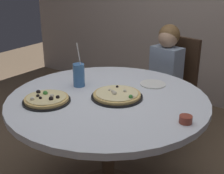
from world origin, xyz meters
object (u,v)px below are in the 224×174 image
(chair_wooden, at_px, (172,83))
(plate_small, at_px, (153,84))
(soda_cup, at_px, (79,75))
(dining_table, at_px, (108,109))
(pizza_veggie, at_px, (117,95))
(sauce_bowl, at_px, (186,119))
(diner_child, at_px, (160,93))
(pizza_cheese, at_px, (46,99))

(chair_wooden, distance_m, plate_small, 0.71)
(plate_small, bearing_deg, soda_cup, -143.84)
(dining_table, xyz_separation_m, chair_wooden, (0.02, 1.02, -0.13))
(pizza_veggie, height_order, sauce_bowl, pizza_veggie)
(diner_child, height_order, soda_cup, diner_child)
(chair_wooden, relative_size, pizza_veggie, 2.90)
(sauce_bowl, bearing_deg, diner_child, 121.75)
(pizza_cheese, bearing_deg, pizza_veggie, 42.35)
(dining_table, relative_size, soda_cup, 4.16)
(sauce_bowl, bearing_deg, pizza_cheese, -165.29)
(diner_child, height_order, plate_small, diner_child)
(chair_wooden, bearing_deg, soda_cup, -106.78)
(pizza_cheese, xyz_separation_m, soda_cup, (-0.01, 0.32, 0.06))
(diner_child, bearing_deg, chair_wooden, 78.67)
(pizza_veggie, relative_size, pizza_cheese, 1.12)
(dining_table, height_order, plate_small, plate_small)
(dining_table, height_order, pizza_veggie, pizza_veggie)
(diner_child, distance_m, soda_cup, 0.90)
(dining_table, height_order, soda_cup, soda_cup)
(pizza_veggie, relative_size, soda_cup, 1.06)
(sauce_bowl, xyz_separation_m, plate_small, (-0.40, 0.42, -0.02))
(diner_child, xyz_separation_m, pizza_veggie, (0.07, -0.82, 0.28))
(dining_table, height_order, pizza_cheese, pizza_cheese)
(soda_cup, relative_size, sauce_bowl, 4.39)
(pizza_veggie, distance_m, pizza_cheese, 0.44)
(diner_child, xyz_separation_m, plate_small, (0.16, -0.49, 0.27))
(chair_wooden, relative_size, plate_small, 5.28)
(pizza_veggie, bearing_deg, sauce_bowl, -9.77)
(pizza_veggie, xyz_separation_m, pizza_cheese, (-0.32, -0.30, 0.00))
(dining_table, distance_m, chair_wooden, 1.03)
(chair_wooden, xyz_separation_m, diner_child, (-0.04, -0.18, -0.05))
(diner_child, xyz_separation_m, pizza_cheese, (-0.25, -1.11, 0.28))
(pizza_veggie, bearing_deg, soda_cup, 175.43)
(chair_wooden, xyz_separation_m, soda_cup, (-0.29, -0.97, 0.30))
(chair_wooden, bearing_deg, pizza_cheese, -102.46)
(sauce_bowl, bearing_deg, chair_wooden, 115.80)
(dining_table, bearing_deg, plate_small, 67.70)
(dining_table, height_order, sauce_bowl, sauce_bowl)
(chair_wooden, xyz_separation_m, plate_small, (0.13, -0.67, 0.22))
(pizza_cheese, relative_size, sauce_bowl, 4.19)
(soda_cup, bearing_deg, plate_small, 36.16)
(chair_wooden, height_order, plate_small, chair_wooden)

